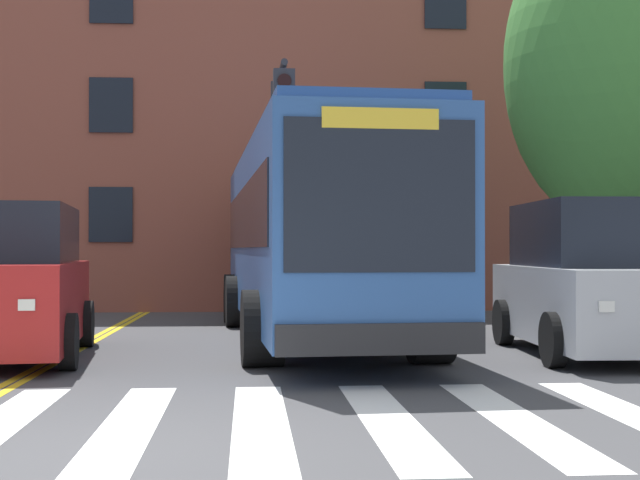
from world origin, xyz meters
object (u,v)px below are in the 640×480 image
city_bus (313,234)px  car_white_behind_bus (300,269)px  car_red_near_lane (9,286)px  car_silver_far_lane (589,283)px  street_tree_curbside_large (617,65)px  traffic_light_overhead (278,152)px

city_bus → car_white_behind_bus: 9.83m
city_bus → car_red_near_lane: city_bus is taller
car_white_behind_bus → car_red_near_lane: bearing=-111.2°
car_red_near_lane → city_bus: bearing=29.5°
car_silver_far_lane → car_white_behind_bus: (-3.87, 12.50, -0.06)m
street_tree_curbside_large → car_red_near_lane: bearing=-160.0°
car_white_behind_bus → traffic_light_overhead: 10.09m
city_bus → car_silver_far_lane: city_bus is taller
car_red_near_lane → street_tree_curbside_large: (10.78, 3.92, 4.20)m
street_tree_curbside_large → car_white_behind_bus: bearing=125.1°
traffic_light_overhead → street_tree_curbside_large: size_ratio=0.57×
car_silver_far_lane → traffic_light_overhead: (-4.68, 2.71, 2.25)m
car_red_near_lane → street_tree_curbside_large: 12.22m
car_red_near_lane → car_white_behind_bus: car_red_near_lane is taller
car_silver_far_lane → city_bus: bearing=146.4°
car_silver_far_lane → traffic_light_overhead: bearing=149.9°
car_red_near_lane → street_tree_curbside_large: street_tree_curbside_large is taller
car_red_near_lane → traffic_light_overhead: bearing=33.3°
city_bus → car_silver_far_lane: size_ratio=2.52×
car_silver_far_lane → street_tree_curbside_large: street_tree_curbside_large is taller
car_silver_far_lane → traffic_light_overhead: 5.86m
city_bus → car_white_behind_bus: city_bus is taller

